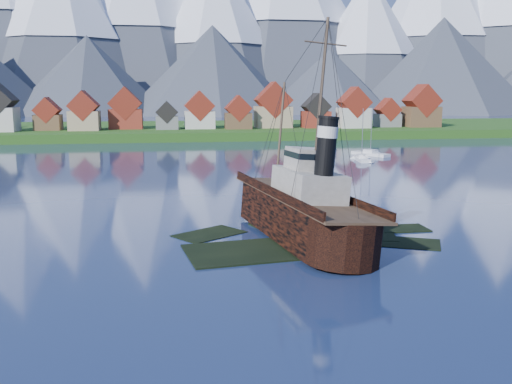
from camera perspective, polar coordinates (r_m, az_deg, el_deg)
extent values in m
plane|color=navy|center=(64.17, 3.78, -5.25)|extent=(1400.00, 1400.00, 0.00)
cube|color=black|center=(61.80, 1.44, -6.15)|extent=(19.08, 11.42, 1.00)
cube|color=black|center=(69.49, 7.91, -4.45)|extent=(15.15, 9.76, 1.00)
cube|color=black|center=(73.17, 3.79, -3.55)|extent=(11.45, 9.06, 1.00)
cube|color=black|center=(66.94, 14.09, -5.27)|extent=(10.27, 8.34, 1.00)
cube|color=black|center=(68.78, -4.68, -4.56)|extent=(9.42, 8.68, 1.00)
cube|color=black|center=(73.41, 14.45, -3.87)|extent=(6.00, 4.00, 1.00)
cube|color=#254614|center=(231.41, -5.36, 5.87)|extent=(600.00, 80.00, 3.20)
cube|color=#3F3D38|center=(193.61, -4.68, 5.06)|extent=(600.00, 2.50, 2.00)
cube|color=brown|center=(217.88, -20.07, 6.56)|extent=(9.00, 8.00, 5.50)
cube|color=maroon|center=(217.69, -20.14, 7.71)|extent=(9.16, 8.16, 9.16)
cube|color=tan|center=(212.72, -16.78, 6.84)|extent=(10.50, 9.00, 6.80)
cube|color=maroon|center=(212.52, -16.85, 8.27)|extent=(10.69, 9.18, 10.69)
cube|color=maroon|center=(217.20, -12.88, 7.13)|extent=(12.00, 8.50, 7.20)
cube|color=maroon|center=(217.00, -12.94, 8.65)|extent=(12.22, 8.67, 12.22)
cube|color=slate|center=(211.71, -8.88, 6.87)|extent=(8.00, 7.00, 4.80)
cube|color=black|center=(211.54, -8.91, 7.90)|extent=(8.15, 7.14, 8.15)
cube|color=beige|center=(214.97, -5.66, 7.20)|extent=(11.00, 9.50, 6.40)
cube|color=maroon|center=(214.78, -5.69, 8.58)|extent=(11.20, 9.69, 11.20)
cube|color=brown|center=(212.22, -1.80, 7.12)|extent=(9.50, 8.00, 5.80)
cube|color=maroon|center=(212.03, -1.80, 8.37)|extent=(9.67, 8.16, 9.67)
cube|color=tan|center=(219.21, 1.71, 7.51)|extent=(13.50, 10.00, 8.00)
cube|color=maroon|center=(219.01, 1.72, 9.19)|extent=(13.75, 10.20, 13.75)
cube|color=maroon|center=(219.79, 5.99, 7.23)|extent=(10.00, 8.50, 6.20)
cube|color=black|center=(219.61, 6.01, 8.51)|extent=(10.18, 8.67, 10.18)
cube|color=beige|center=(220.86, 9.73, 7.32)|extent=(11.50, 9.00, 7.50)
cube|color=maroon|center=(220.67, 9.78, 8.83)|extent=(11.71, 9.18, 11.71)
cube|color=slate|center=(229.80, 12.99, 7.00)|extent=(9.00, 7.50, 5.00)
cube|color=maroon|center=(229.63, 13.03, 8.03)|extent=(9.16, 7.65, 9.16)
cube|color=brown|center=(233.01, 16.18, 7.25)|extent=(12.50, 10.00, 7.80)
cube|color=maroon|center=(232.83, 16.26, 8.76)|extent=(12.73, 10.20, 12.73)
cone|color=#2D333D|center=(525.60, -18.85, 15.72)|extent=(180.00, 180.00, 150.00)
cone|color=#2D333D|center=(560.54, -11.87, 17.20)|extent=(210.00, 210.00, 180.00)
cone|color=#2D333D|center=(534.86, -4.14, 15.84)|extent=(170.00, 170.00, 145.00)
cone|color=#2D333D|center=(592.05, 2.57, 17.98)|extent=(240.00, 240.00, 200.00)
cone|color=#2D333D|center=(553.51, 11.05, 14.45)|extent=(150.00, 150.00, 125.00)
cone|color=white|center=(556.03, 11.14, 17.02)|extent=(93.00, 93.00, 75.00)
cone|color=#2D333D|center=(613.77, 17.47, 15.85)|extent=(200.00, 200.00, 170.00)
cone|color=#2D333D|center=(438.17, -16.41, 11.03)|extent=(120.00, 120.00, 58.00)
cone|color=#2D333D|center=(430.93, -4.33, 11.96)|extent=(136.00, 136.00, 66.00)
cone|color=#2D333D|center=(450.69, 7.34, 10.81)|extent=(110.00, 110.00, 50.00)
cone|color=#2D333D|center=(480.79, 18.07, 11.85)|extent=(150.00, 150.00, 75.00)
cube|color=black|center=(66.60, 4.29, -2.52)|extent=(7.65, 22.03, 4.59)
cone|color=black|center=(80.31, 2.01, -0.32)|extent=(7.65, 7.65, 7.65)
cylinder|color=black|center=(56.24, 6.81, -4.94)|extent=(7.65, 7.65, 4.59)
cube|color=#4C3826|center=(66.12, 4.32, -0.49)|extent=(7.50, 29.06, 0.27)
cube|color=black|center=(65.31, 1.19, -0.16)|extent=(0.22, 28.15, 0.98)
cube|color=black|center=(66.95, 7.39, 0.01)|extent=(0.22, 28.15, 0.98)
cube|color=#ADA89E|center=(64.26, 4.67, 0.68)|extent=(5.68, 9.29, 3.28)
cube|color=#ADA89E|center=(64.92, 4.48, 3.31)|extent=(3.93, 4.37, 2.40)
cylinder|color=black|center=(60.18, 5.53, 4.54)|extent=(2.08, 2.08, 6.12)
cylinder|color=silver|center=(60.05, 5.55, 5.99)|extent=(2.19, 2.19, 1.20)
cylinder|color=#473828|center=(73.74, 2.86, 5.85)|extent=(0.31, 0.31, 13.11)
cylinder|color=#473828|center=(62.34, 5.05, 10.67)|extent=(0.35, 0.35, 14.20)
cube|color=white|center=(142.10, 10.52, 3.13)|extent=(3.58, 9.94, 1.37)
cube|color=white|center=(141.98, 10.53, 3.57)|extent=(2.45, 2.96, 0.80)
cylinder|color=gray|center=(141.47, 10.60, 5.80)|extent=(0.16, 0.16, 11.89)
cube|color=white|center=(154.14, 11.37, 3.64)|extent=(7.90, 11.28, 1.36)
cube|color=white|center=(154.03, 11.38, 4.04)|extent=(3.70, 3.97, 0.79)
cylinder|color=gray|center=(153.56, 11.45, 6.07)|extent=(0.16, 0.16, 11.76)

